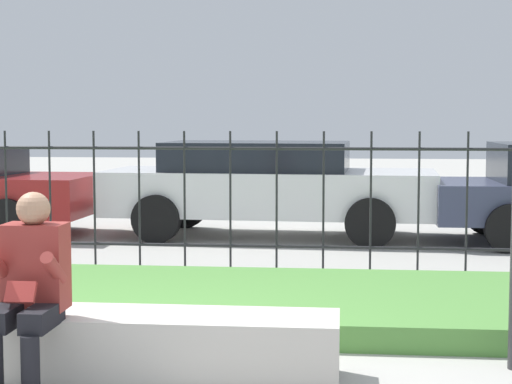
% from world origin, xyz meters
% --- Properties ---
extents(ground_plane, '(60.00, 60.00, 0.00)m').
position_xyz_m(ground_plane, '(0.00, 0.00, 0.00)').
color(ground_plane, '#B2AFA8').
extents(stone_bench, '(2.31, 0.56, 0.42)m').
position_xyz_m(stone_bench, '(0.27, 0.00, 0.19)').
color(stone_bench, beige).
rests_on(stone_bench, ground_plane).
extents(person_seated_reader, '(0.42, 0.73, 1.22)m').
position_xyz_m(person_seated_reader, '(-0.47, -0.31, 0.66)').
color(person_seated_reader, black).
rests_on(person_seated_reader, ground_plane).
extents(grass_berm, '(9.95, 2.33, 0.20)m').
position_xyz_m(grass_berm, '(0.00, 1.86, 0.10)').
color(grass_berm, '#569342').
rests_on(grass_berm, ground_plane).
extents(iron_fence, '(7.95, 0.03, 1.54)m').
position_xyz_m(iron_fence, '(-0.00, 3.71, 0.80)').
color(iron_fence, '#232326').
rests_on(iron_fence, ground_plane).
extents(car_parked_center, '(4.67, 2.03, 1.34)m').
position_xyz_m(car_parked_center, '(0.39, 6.60, 0.73)').
color(car_parked_center, silver).
rests_on(car_parked_center, ground_plane).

